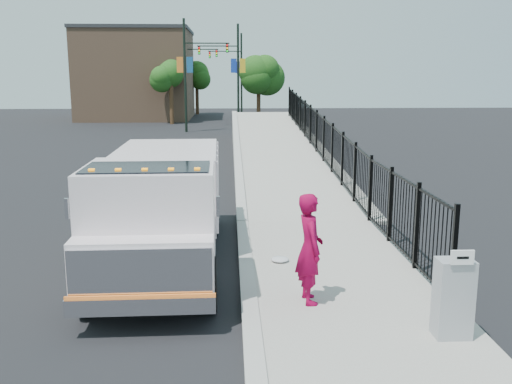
{
  "coord_description": "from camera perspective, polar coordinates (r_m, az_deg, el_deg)",
  "views": [
    {
      "loc": [
        -0.32,
        -11.3,
        4.14
      ],
      "look_at": [
        0.29,
        2.0,
        1.38
      ],
      "focal_mm": 40.0,
      "sensor_mm": 36.0,
      "label": 1
    }
  ],
  "objects": [
    {
      "name": "ground",
      "position": [
        12.04,
        -0.94,
        -8.4
      ],
      "size": [
        120.0,
        120.0,
        0.0
      ],
      "primitive_type": "plane",
      "color": "black",
      "rests_on": "ground"
    },
    {
      "name": "light_pole_0",
      "position": [
        41.94,
        -6.69,
        11.93
      ],
      "size": [
        3.78,
        0.22,
        8.0
      ],
      "color": "black",
      "rests_on": "ground"
    },
    {
      "name": "worker",
      "position": [
        10.18,
        5.38,
        -5.63
      ],
      "size": [
        0.56,
        0.78,
        1.99
      ],
      "primitive_type": "imported",
      "rotation": [
        0.0,
        0.0,
        1.69
      ],
      "color": "maroon",
      "rests_on": "sidewalk"
    },
    {
      "name": "utility_cabinet",
      "position": [
        9.45,
        19.12,
        -10.02
      ],
      "size": [
        0.55,
        0.4,
        1.25
      ],
      "primitive_type": "cube",
      "color": "gray",
      "rests_on": "sidewalk"
    },
    {
      "name": "debris",
      "position": [
        12.56,
        2.4,
        -6.73
      ],
      "size": [
        0.39,
        0.39,
        0.1
      ],
      "primitive_type": "ellipsoid",
      "color": "silver",
      "rests_on": "sidewalk"
    },
    {
      "name": "tree_2",
      "position": [
        60.75,
        -5.95,
        11.45
      ],
      "size": [
        2.56,
        2.56,
        5.28
      ],
      "color": "#382314",
      "rests_on": "ground"
    },
    {
      "name": "truck",
      "position": [
        12.5,
        -9.45,
        -0.89
      ],
      "size": [
        2.58,
        7.55,
        2.57
      ],
      "rotation": [
        0.0,
        0.0,
        0.02
      ],
      "color": "black",
      "rests_on": "ground"
    },
    {
      "name": "light_pole_3",
      "position": [
        56.4,
        -1.78,
        11.92
      ],
      "size": [
        3.78,
        0.22,
        8.0
      ],
      "color": "black",
      "rests_on": "ground"
    },
    {
      "name": "ramp",
      "position": [
        27.72,
        2.47,
        3.1
      ],
      "size": [
        3.95,
        24.06,
        3.19
      ],
      "primitive_type": "cube",
      "rotation": [
        0.06,
        0.0,
        0.0
      ],
      "color": "#9E998E",
      "rests_on": "ground"
    },
    {
      "name": "tree_1",
      "position": [
        50.72,
        0.26,
        11.49
      ],
      "size": [
        2.86,
        2.86,
        5.43
      ],
      "color": "#382314",
      "rests_on": "ground"
    },
    {
      "name": "sidewalk",
      "position": [
        10.4,
        10.28,
        -11.57
      ],
      "size": [
        3.55,
        12.0,
        0.12
      ],
      "primitive_type": "cube",
      "color": "#9E998E",
      "rests_on": "ground"
    },
    {
      "name": "building",
      "position": [
        55.98,
        -11.78,
        11.31
      ],
      "size": [
        10.0,
        10.0,
        8.0
      ],
      "primitive_type": "cube",
      "color": "#8C664C",
      "rests_on": "ground"
    },
    {
      "name": "light_pole_2",
      "position": [
        52.22,
        -7.0,
        11.86
      ],
      "size": [
        3.77,
        0.22,
        8.0
      ],
      "color": "black",
      "rests_on": "ground"
    },
    {
      "name": "curb",
      "position": [
        10.16,
        -0.6,
        -11.85
      ],
      "size": [
        0.3,
        12.0,
        0.16
      ],
      "primitive_type": "cube",
      "color": "#ADAAA3",
      "rests_on": "ground"
    },
    {
      "name": "iron_fence",
      "position": [
        23.84,
        6.76,
        3.81
      ],
      "size": [
        0.1,
        28.0,
        1.8
      ],
      "primitive_type": "cube",
      "color": "black",
      "rests_on": "ground"
    },
    {
      "name": "tree_0",
      "position": [
        48.97,
        -8.51,
        11.31
      ],
      "size": [
        2.29,
        2.29,
        5.14
      ],
      "color": "#382314",
      "rests_on": "ground"
    },
    {
      "name": "arrow_sign",
      "position": [
        9.02,
        19.94,
        -6.16
      ],
      "size": [
        0.35,
        0.04,
        0.22
      ],
      "primitive_type": "cube",
      "color": "white",
      "rests_on": "utility_cabinet"
    },
    {
      "name": "light_pole_1",
      "position": [
        46.01,
        -2.19,
        11.97
      ],
      "size": [
        3.77,
        0.22,
        8.0
      ],
      "color": "black",
      "rests_on": "ground"
    }
  ]
}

